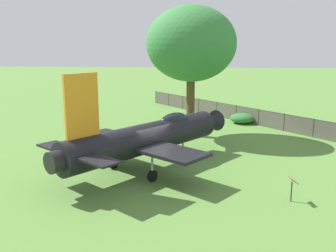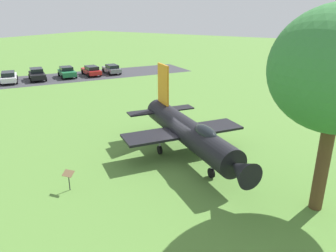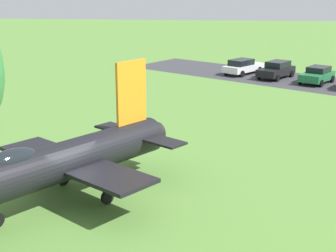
{
  "view_description": "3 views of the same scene",
  "coord_description": "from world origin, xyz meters",
  "px_view_note": "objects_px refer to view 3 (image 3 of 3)",
  "views": [
    {
      "loc": [
        -19.37,
        -3.17,
        6.81
      ],
      "look_at": [
        -1.28,
        -1.36,
        2.83
      ],
      "focal_mm": 39.22,
      "sensor_mm": 36.0,
      "label": 1
    },
    {
      "loc": [
        8.91,
        -17.86,
        9.39
      ],
      "look_at": [
        -0.98,
        -0.84,
        2.26
      ],
      "focal_mm": 34.58,
      "sensor_mm": 36.0,
      "label": 2
    },
    {
      "loc": [
        19.72,
        6.43,
        9.21
      ],
      "look_at": [
        -6.89,
        3.76,
        1.5
      ],
      "focal_mm": 54.86,
      "sensor_mm": 36.0,
      "label": 3
    }
  ],
  "objects_px": {
    "display_jet": "(56,163)",
    "parked_car_white": "(243,66)",
    "parked_car_black": "(276,70)",
    "parked_car_green": "(317,75)"
  },
  "relations": [
    {
      "from": "display_jet",
      "to": "parked_car_white",
      "type": "distance_m",
      "value": 33.05
    },
    {
      "from": "display_jet",
      "to": "parked_car_white",
      "type": "height_order",
      "value": "display_jet"
    },
    {
      "from": "display_jet",
      "to": "parked_car_white",
      "type": "xyz_separation_m",
      "value": [
        -31.78,
        8.99,
        -1.09
      ]
    },
    {
      "from": "parked_car_green",
      "to": "parked_car_white",
      "type": "relative_size",
      "value": 0.91
    },
    {
      "from": "display_jet",
      "to": "parked_car_white",
      "type": "relative_size",
      "value": 2.37
    },
    {
      "from": "display_jet",
      "to": "parked_car_white",
      "type": "bearing_deg",
      "value": -159.52
    },
    {
      "from": "parked_car_white",
      "to": "display_jet",
      "type": "bearing_deg",
      "value": -159.01
    },
    {
      "from": "parked_car_black",
      "to": "parked_car_white",
      "type": "height_order",
      "value": "parked_car_black"
    },
    {
      "from": "display_jet",
      "to": "parked_car_green",
      "type": "xyz_separation_m",
      "value": [
        -27.74,
        15.56,
        -1.08
      ]
    },
    {
      "from": "parked_car_green",
      "to": "parked_car_black",
      "type": "xyz_separation_m",
      "value": [
        -2.24,
        -3.43,
        0.03
      ]
    }
  ]
}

